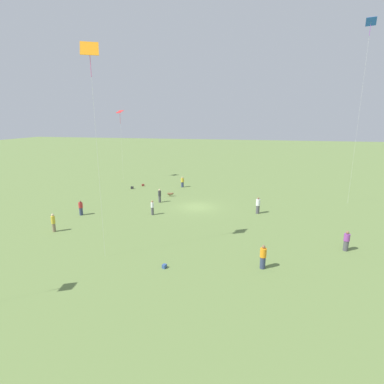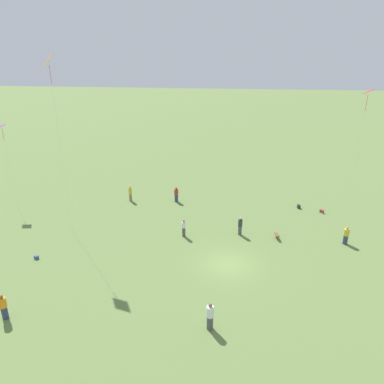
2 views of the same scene
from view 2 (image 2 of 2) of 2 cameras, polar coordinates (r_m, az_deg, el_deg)
The scene contains 15 objects.
ground_plane at distance 30.69m, azimuth 5.48°, elevation -10.91°, with size 240.00×240.00×0.00m, color olive.
person_0 at distance 24.20m, azimuth 2.76°, elevation -18.41°, with size 0.62×0.62×1.91m.
person_1 at distance 34.17m, azimuth -1.26°, elevation -5.50°, with size 0.44×0.44×1.68m.
person_2 at distance 42.17m, azimuth -9.38°, elevation -0.19°, with size 0.52×0.52×1.81m.
person_3 at distance 27.69m, azimuth -26.80°, elevation -15.38°, with size 0.64×0.64×1.80m.
person_4 at distance 41.46m, azimuth -2.41°, elevation -0.40°, with size 0.63×0.63×1.70m.
person_5 at distance 35.63m, azimuth 22.42°, elevation -6.15°, with size 0.66×0.66×1.68m.
person_6 at distance 34.70m, azimuth 7.35°, elevation -5.16°, with size 0.54×0.54×1.78m.
kite_0 at distance 43.91m, azimuth -26.98°, elevation 8.58°, with size 1.14×1.11×8.68m.
kite_1 at distance 33.62m, azimuth -20.91°, elevation 17.46°, with size 1.42×1.21×15.72m.
kite_2 at distance 44.73m, azimuth 25.23°, elevation 13.20°, with size 1.38×1.33×11.98m.
dog_0 at distance 34.79m, azimuth 12.82°, elevation -6.48°, with size 0.87×0.40×0.53m.
picnic_bag_0 at distance 41.64m, azimuth 15.96°, elevation -2.14°, with size 0.44×0.33×0.38m.
picnic_bag_1 at distance 41.29m, azimuth 19.17°, elevation -2.79°, with size 0.46×0.42×0.33m.
picnic_bag_2 at distance 33.71m, azimuth -22.64°, elevation -9.15°, with size 0.33×0.37×0.28m.
Camera 2 is at (-25.80, 0.16, 16.62)m, focal length 35.00 mm.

